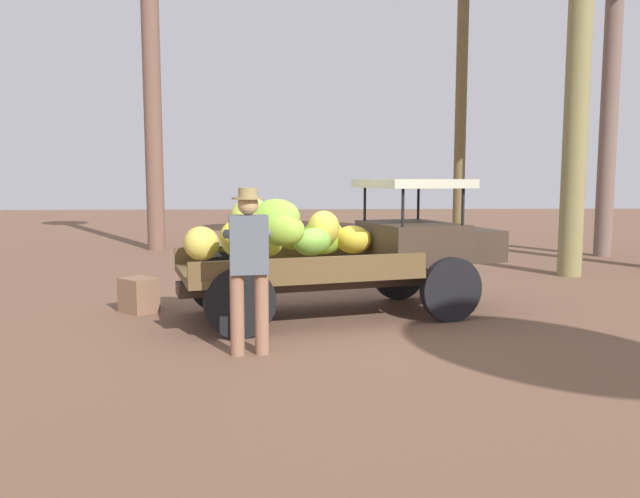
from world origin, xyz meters
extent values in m
plane|color=brown|center=(0.00, 0.00, 0.00)|extent=(60.00, 60.00, 0.00)
cube|color=#3B2C22|center=(-0.16, -0.05, 0.48)|extent=(3.97, 1.50, 0.16)
cylinder|color=black|center=(1.02, 1.11, 0.43)|extent=(0.86, 0.36, 0.85)
cylinder|color=black|center=(1.45, -0.43, 0.43)|extent=(0.86, 0.36, 0.85)
cylinder|color=black|center=(-1.68, 0.36, 0.43)|extent=(0.86, 0.36, 0.85)
cylinder|color=black|center=(-1.25, -1.18, 0.43)|extent=(0.86, 0.36, 0.85)
cube|color=brown|center=(-0.60, -0.17, 0.66)|extent=(3.35, 2.46, 0.10)
cube|color=brown|center=(-0.81, 0.60, 0.82)|extent=(2.91, 0.88, 0.22)
cube|color=brown|center=(-0.38, -0.94, 0.82)|extent=(2.91, 0.88, 0.22)
cube|color=#3B2C22|center=(1.04, 0.29, 0.98)|extent=(1.47, 1.76, 0.55)
cube|color=#3B2C22|center=(1.91, 0.53, 0.93)|extent=(0.96, 1.21, 0.44)
cylinder|color=black|center=(1.29, 1.03, 1.53)|extent=(0.04, 0.04, 0.55)
cylinder|color=black|center=(1.64, -0.22, 1.53)|extent=(0.04, 0.04, 0.55)
cylinder|color=black|center=(0.44, 0.79, 1.53)|extent=(0.04, 0.04, 0.55)
cylinder|color=black|center=(0.79, -0.45, 1.53)|extent=(0.04, 0.04, 0.55)
cube|color=#BBB99E|center=(1.04, 0.29, 1.81)|extent=(1.58, 1.79, 0.12)
ellipsoid|color=gold|center=(-0.20, 0.11, 1.19)|extent=(0.63, 0.73, 0.62)
ellipsoid|color=yellow|center=(0.22, 0.30, 1.02)|extent=(0.71, 0.73, 0.55)
ellipsoid|color=yellow|center=(-1.30, -0.50, 1.17)|extent=(0.72, 0.74, 0.45)
ellipsoid|color=#A5D23C|center=(-0.64, 0.14, 1.13)|extent=(0.62, 0.62, 0.52)
ellipsoid|color=gold|center=(-1.85, -0.08, 1.01)|extent=(0.77, 0.77, 0.61)
ellipsoid|color=#80BD42|center=(-0.37, -0.20, 1.04)|extent=(0.74, 0.74, 0.50)
ellipsoid|color=#7FAD35|center=(-0.85, -0.23, 1.36)|extent=(0.74, 0.64, 0.62)
ellipsoid|color=gold|center=(-0.97, -0.23, 1.06)|extent=(0.58, 0.57, 0.44)
ellipsoid|color=#93C038|center=(-0.75, -0.79, 1.24)|extent=(0.67, 0.58, 0.43)
ellipsoid|color=#90BC33|center=(-0.19, 0.34, 1.06)|extent=(0.79, 0.73, 0.58)
ellipsoid|color=#B6C74A|center=(-1.18, -0.09, 1.37)|extent=(0.56, 0.46, 0.53)
ellipsoid|color=#98B537|center=(-1.32, -0.34, 1.06)|extent=(0.53, 0.55, 0.51)
cylinder|color=#8B624A|center=(-1.22, -1.90, 0.44)|extent=(0.15, 0.15, 0.88)
cylinder|color=#8B624A|center=(-0.96, -1.86, 0.44)|extent=(0.15, 0.15, 0.88)
cube|color=#545B66|center=(-1.09, -1.88, 1.18)|extent=(0.43, 0.29, 0.62)
cylinder|color=#545B66|center=(-1.20, -1.79, 1.28)|extent=(0.36, 0.35, 0.10)
cylinder|color=#545B66|center=(-1.01, -1.77, 1.28)|extent=(0.29, 0.40, 0.10)
sphere|color=tan|center=(-1.09, -1.88, 1.60)|extent=(0.22, 0.22, 0.22)
cylinder|color=#978050|center=(-1.09, -1.88, 1.67)|extent=(0.34, 0.34, 0.02)
cylinder|color=#978050|center=(-1.09, -1.88, 1.73)|extent=(0.20, 0.20, 0.10)
cube|color=brown|center=(-2.80, 0.33, 0.24)|extent=(0.61, 0.60, 0.49)
cylinder|color=#6E574E|center=(6.89, 6.29, 4.36)|extent=(0.41, 0.41, 8.71)
cylinder|color=brown|center=(-4.23, 8.20, 4.24)|extent=(0.46, 0.46, 8.48)
cylinder|color=olive|center=(4.73, 3.31, 5.00)|extent=(0.45, 0.45, 10.01)
cylinder|color=brown|center=(4.39, 10.22, 4.56)|extent=(0.34, 0.34, 9.13)
camera|label=1|loc=(-0.63, -8.40, 1.87)|focal=34.94mm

